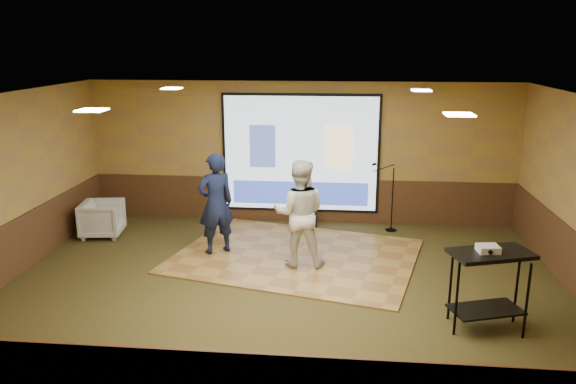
# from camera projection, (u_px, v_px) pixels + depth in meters

# --- Properties ---
(ground) EXTENTS (9.00, 9.00, 0.00)m
(ground) POSITION_uv_depth(u_px,v_px,m) (284.00, 289.00, 8.88)
(ground) COLOR #253216
(ground) RESTS_ON ground
(room_shell) EXTENTS (9.04, 7.04, 3.02)m
(room_shell) POSITION_uv_depth(u_px,v_px,m) (283.00, 159.00, 8.33)
(room_shell) COLOR #A27D43
(room_shell) RESTS_ON ground
(wainscot_back) EXTENTS (9.00, 0.04, 0.95)m
(wainscot_back) POSITION_uv_depth(u_px,v_px,m) (300.00, 200.00, 12.10)
(wainscot_back) COLOR #462B17
(wainscot_back) RESTS_ON ground
(wainscot_left) EXTENTS (0.04, 7.00, 0.95)m
(wainscot_left) POSITION_uv_depth(u_px,v_px,m) (11.00, 251.00, 9.17)
(wainscot_left) COLOR #462B17
(wainscot_left) RESTS_ON ground
(projector_screen) EXTENTS (3.32, 0.06, 2.52)m
(projector_screen) POSITION_uv_depth(u_px,v_px,m) (300.00, 155.00, 11.80)
(projector_screen) COLOR black
(projector_screen) RESTS_ON room_shell
(downlight_nw) EXTENTS (0.32, 0.32, 0.02)m
(downlight_nw) POSITION_uv_depth(u_px,v_px,m) (172.00, 88.00, 10.04)
(downlight_nw) COLOR beige
(downlight_nw) RESTS_ON room_shell
(downlight_ne) EXTENTS (0.32, 0.32, 0.02)m
(downlight_ne) POSITION_uv_depth(u_px,v_px,m) (421.00, 90.00, 9.63)
(downlight_ne) COLOR beige
(downlight_ne) RESTS_ON room_shell
(downlight_sw) EXTENTS (0.32, 0.32, 0.02)m
(downlight_sw) POSITION_uv_depth(u_px,v_px,m) (92.00, 110.00, 6.87)
(downlight_sw) COLOR beige
(downlight_sw) RESTS_ON room_shell
(downlight_se) EXTENTS (0.32, 0.32, 0.02)m
(downlight_se) POSITION_uv_depth(u_px,v_px,m) (459.00, 115.00, 6.46)
(downlight_se) COLOR beige
(downlight_se) RESTS_ON room_shell
(dance_floor) EXTENTS (4.83, 4.10, 0.03)m
(dance_floor) POSITION_uv_depth(u_px,v_px,m) (296.00, 256.00, 10.20)
(dance_floor) COLOR olive
(dance_floor) RESTS_ON ground
(player_left) EXTENTS (0.81, 0.74, 1.86)m
(player_left) POSITION_uv_depth(u_px,v_px,m) (216.00, 203.00, 10.11)
(player_left) COLOR #131B3C
(player_left) RESTS_ON dance_floor
(player_right) EXTENTS (0.92, 0.72, 1.86)m
(player_right) POSITION_uv_depth(u_px,v_px,m) (299.00, 213.00, 9.52)
(player_right) COLOR silver
(player_right) RESTS_ON dance_floor
(av_table) EXTENTS (1.06, 0.56, 1.11)m
(av_table) POSITION_uv_depth(u_px,v_px,m) (489.00, 273.00, 7.45)
(av_table) COLOR black
(av_table) RESTS_ON ground
(projector) EXTENTS (0.30, 0.26, 0.09)m
(projector) POSITION_uv_depth(u_px,v_px,m) (488.00, 249.00, 7.35)
(projector) COLOR silver
(projector) RESTS_ON av_table
(mic_stand) EXTENTS (0.56, 0.23, 1.43)m
(mic_stand) POSITION_uv_depth(u_px,v_px,m) (389.00, 207.00, 11.49)
(mic_stand) COLOR black
(mic_stand) RESTS_ON ground
(banquet_chair) EXTENTS (0.89, 0.87, 0.72)m
(banquet_chair) POSITION_uv_depth(u_px,v_px,m) (102.00, 219.00, 11.19)
(banquet_chair) COLOR gray
(banquet_chair) RESTS_ON ground
(duffel_bag) EXTENTS (0.57, 0.48, 0.30)m
(duffel_bag) POSITION_uv_depth(u_px,v_px,m) (304.00, 219.00, 11.82)
(duffel_bag) COLOR black
(duffel_bag) RESTS_ON ground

